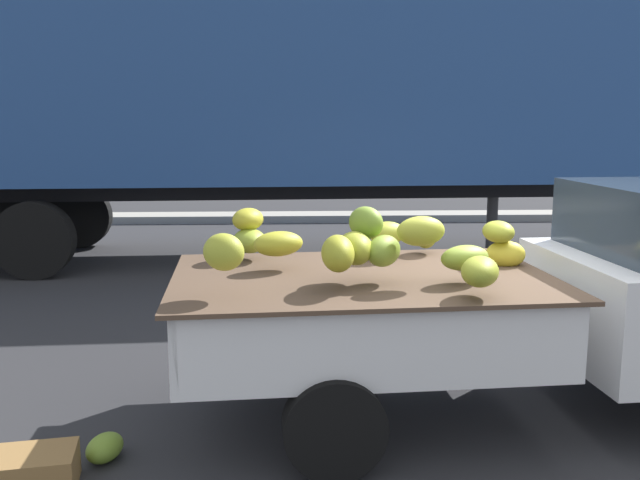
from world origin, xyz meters
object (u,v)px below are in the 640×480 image
at_px(semi_trailer, 286,96).
at_px(produce_crate, 31,472).
at_px(fallen_banana_bunch_near_tailgate, 105,448).
at_px(pickup_truck, 603,295).

xyz_separation_m(semi_trailer, produce_crate, (-1.48, -7.00, -2.43)).
bearing_deg(fallen_banana_bunch_near_tailgate, produce_crate, -134.74).
distance_m(fallen_banana_bunch_near_tailgate, produce_crate, 0.49).
bearing_deg(pickup_truck, semi_trailer, 107.76).
distance_m(pickup_truck, fallen_banana_bunch_near_tailgate, 3.69).
bearing_deg(semi_trailer, pickup_truck, -70.81).
distance_m(semi_trailer, fallen_banana_bunch_near_tailgate, 7.19).
relative_size(pickup_truck, fallen_banana_bunch_near_tailgate, 16.02).
distance_m(pickup_truck, produce_crate, 4.08).
bearing_deg(produce_crate, semi_trailer, 78.05).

